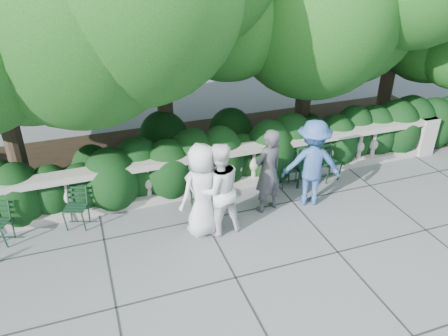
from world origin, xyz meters
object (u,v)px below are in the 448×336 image
object	(u,v)px
chair_e	(290,189)
person_businessman	(202,190)
person_woman_grey	(268,171)
chair_b	(77,231)
person_older_blue	(312,163)
chair_c	(201,210)
person_casual_man	(218,189)
chair_d	(303,186)
chair_f	(332,182)

from	to	relation	value
chair_e	person_businessman	size ratio (longest dim) A/B	0.45
person_woman_grey	chair_e	bearing A→B (deg)	-164.23
chair_b	person_older_blue	distance (m)	4.91
chair_c	person_casual_man	size ratio (longest dim) A/B	0.45
chair_c	chair_d	bearing A→B (deg)	14.48
chair_e	person_older_blue	bearing A→B (deg)	-62.15
chair_d	chair_e	size ratio (longest dim) A/B	1.00
chair_c	person_woman_grey	world-z (taller)	person_woman_grey
chair_e	chair_f	distance (m)	1.06
chair_e	chair_f	xyz separation A→B (m)	(1.05, -0.05, 0.00)
chair_d	chair_f	bearing A→B (deg)	-15.45
chair_f	person_older_blue	size ratio (longest dim) A/B	0.44
chair_c	chair_e	bearing A→B (deg)	15.04
chair_d	person_casual_man	bearing A→B (deg)	-169.92
chair_f	chair_b	bearing A→B (deg)	169.99
person_woman_grey	person_casual_man	size ratio (longest dim) A/B	0.98
chair_f	person_woman_grey	xyz separation A→B (m)	(-1.91, -0.50, 0.91)
chair_b	chair_f	world-z (taller)	same
chair_b	person_older_blue	size ratio (longest dim) A/B	0.44
chair_f	person_older_blue	bearing A→B (deg)	-159.18
person_casual_man	person_older_blue	bearing A→B (deg)	-176.29
chair_e	person_casual_man	world-z (taller)	person_casual_man
chair_f	person_casual_man	world-z (taller)	person_casual_man
person_woman_grey	chair_d	bearing A→B (deg)	-172.00
person_casual_man	chair_c	bearing A→B (deg)	-84.90
chair_d	person_woman_grey	size ratio (longest dim) A/B	0.46
chair_d	person_businessman	xyz separation A→B (m)	(-2.65, -0.85, 0.93)
chair_d	person_businessman	size ratio (longest dim) A/B	0.45
chair_d	chair_f	xyz separation A→B (m)	(0.74, -0.05, 0.00)
chair_c	person_businessman	world-z (taller)	person_businessman
chair_f	person_casual_man	size ratio (longest dim) A/B	0.45
chair_b	person_casual_man	world-z (taller)	person_casual_man
chair_c	person_businessman	xyz separation A→B (m)	(-0.16, -0.69, 0.93)
chair_d	chair_e	bearing A→B (deg)	168.42
chair_b	person_woman_grey	world-z (taller)	person_woman_grey
person_woman_grey	person_older_blue	world-z (taller)	person_older_blue
chair_c	chair_d	distance (m)	2.49
chair_d	person_casual_man	size ratio (longest dim) A/B	0.45
chair_b	chair_d	world-z (taller)	same
chair_f	person_woman_grey	world-z (taller)	person_woman_grey
person_businessman	chair_e	bearing A→B (deg)	-179.21
chair_f	person_casual_man	bearing A→B (deg)	-173.97
chair_d	chair_f	distance (m)	0.74
person_businessman	chair_b	bearing A→B (deg)	-38.79
chair_c	chair_f	xyz separation A→B (m)	(3.22, 0.10, 0.00)
chair_e	person_businessman	world-z (taller)	person_businessman
chair_b	chair_d	distance (m)	4.99
chair_d	person_woman_grey	bearing A→B (deg)	-165.91
person_businessman	chair_d	bearing A→B (deg)	178.51
person_businessman	person_older_blue	xyz separation A→B (m)	(2.44, 0.24, 0.01)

